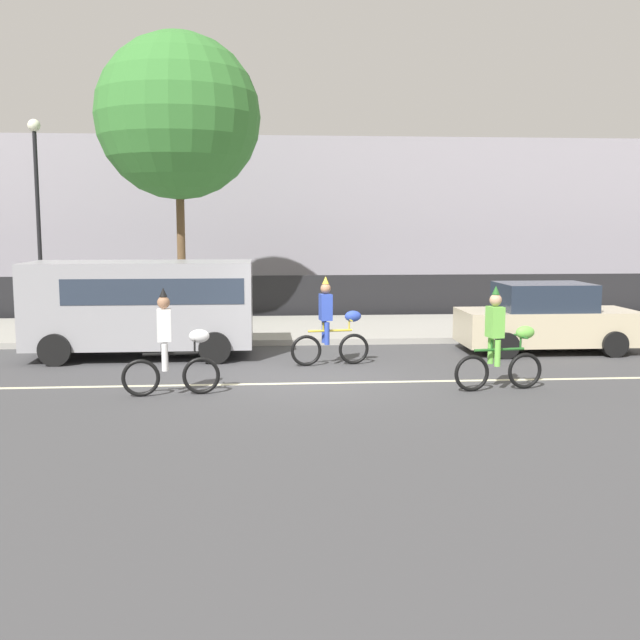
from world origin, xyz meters
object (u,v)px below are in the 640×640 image
parade_cyclist_lime (500,345)px  parked_car_beige (546,319)px  street_lamp_post (37,191)px  parade_cyclist_zebra (171,349)px  pedestrian_onlooker (112,300)px  parked_van_grey (145,301)px  parade_cyclist_cobalt (331,326)px

parade_cyclist_lime → parked_car_beige: (2.41, 4.00, -0.06)m
parked_car_beige → street_lamp_post: 14.60m
parade_cyclist_lime → parked_car_beige: size_ratio=0.47×
parade_cyclist_zebra → street_lamp_post: bearing=117.5°
parked_car_beige → pedestrian_onlooker: size_ratio=2.53×
parade_cyclist_lime → pedestrian_onlooker: size_ratio=1.19×
parade_cyclist_lime → pedestrian_onlooker: parade_cyclist_lime is taller
parked_van_grey → street_lamp_post: 7.09m
parked_van_grey → street_lamp_post: size_ratio=0.85×
street_lamp_post → pedestrian_onlooker: street_lamp_post is taller
street_lamp_post → pedestrian_onlooker: size_ratio=3.62×
parade_cyclist_zebra → parade_cyclist_lime: bearing=-0.3°
parade_cyclist_lime → parked_car_beige: 4.67m
parade_cyclist_cobalt → parade_cyclist_lime: bearing=-43.3°
parade_cyclist_zebra → pedestrian_onlooker: size_ratio=1.19×
parade_cyclist_cobalt → parked_car_beige: size_ratio=0.47×
parked_car_beige → parade_cyclist_cobalt: bearing=-165.9°
parade_cyclist_zebra → parked_van_grey: 4.17m
parade_cyclist_zebra → street_lamp_post: 11.00m
parked_van_grey → parked_car_beige: 9.39m
parade_cyclist_zebra → parked_car_beige: 9.22m
parade_cyclist_cobalt → parked_car_beige: 5.42m
street_lamp_post → parade_cyclist_lime: bearing=-41.0°
pedestrian_onlooker → street_lamp_post: bearing=136.2°
parade_cyclist_cobalt → parade_cyclist_zebra: bearing=-139.2°
parade_cyclist_zebra → parade_cyclist_lime: size_ratio=1.00×
parade_cyclist_cobalt → parade_cyclist_lime: same height
parked_car_beige → parade_cyclist_lime: bearing=-121.1°
parked_car_beige → pedestrian_onlooker: bearing=164.4°
parade_cyclist_zebra → pedestrian_onlooker: 7.36m
parade_cyclist_lime → parked_van_grey: 8.07m
pedestrian_onlooker → parade_cyclist_lime: bearing=-40.2°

